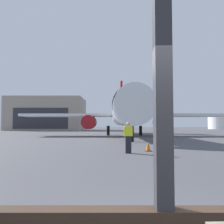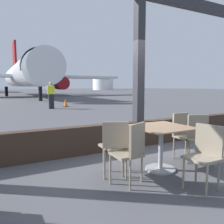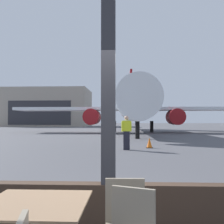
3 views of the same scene
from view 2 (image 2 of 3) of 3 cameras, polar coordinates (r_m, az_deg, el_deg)
The scene contains 12 objects.
ground_plane at distance 44.58m, azimuth -24.14°, elevation 4.05°, with size 220.00×220.00×0.00m, color #4C4C51.
window_frame at distance 5.42m, azimuth 6.73°, elevation 5.19°, with size 9.14×0.24×3.70m.
dining_table at distance 4.00m, azimuth 12.25°, elevation -7.42°, with size 0.92×0.92×0.76m.
cafe_chair_window_left at distance 3.60m, azimuth 0.74°, elevation -7.86°, with size 0.50×0.50×0.90m.
cafe_chair_window_right at distance 4.50m, azimuth 21.39°, elevation -5.54°, with size 0.49×0.49×0.91m.
cafe_chair_aisle_left at distance 4.72m, azimuth 17.68°, elevation -4.81°, with size 0.41×0.41×0.91m.
cafe_chair_aisle_right at distance 3.33m, azimuth 4.93°, elevation -9.25°, with size 0.51×0.51×0.92m.
cafe_chair_side_extra at distance 3.47m, azimuth 22.46°, elevation -9.15°, with size 0.45×0.45×0.90m.
airplane at distance 35.29m, azimuth -21.25°, elevation 8.92°, with size 29.21×30.78×10.03m.
ground_crew_worker at distance 15.15m, azimuth -15.13°, elevation 4.20°, with size 0.51×0.31×1.74m.
traffic_cone at distance 16.50m, azimuth -11.64°, elevation 2.25°, with size 0.36×0.36×0.57m.
fuel_storage_tank at distance 96.26m, azimuth -2.28°, elevation 7.10°, with size 8.60×8.60×5.01m, color white.
Camera 2 is at (-3.09, -4.45, 1.44)m, focal length 36.18 mm.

